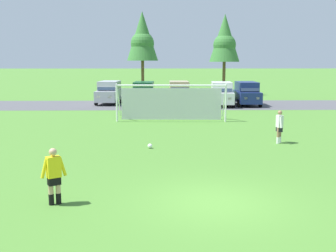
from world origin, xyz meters
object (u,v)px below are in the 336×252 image
soccer_ball (150,146)px  soccer_goal (171,101)px  parked_car_slot_far_left (109,92)px  parked_car_slot_center_right (247,93)px  referee (54,176)px  player_defender_far (279,127)px  parked_car_slot_left (144,93)px  parked_car_slot_center (222,94)px  parked_car_slot_center_left (179,92)px

soccer_ball → soccer_goal: bearing=82.3°
soccer_goal → parked_car_slot_far_left: bearing=117.2°
soccer_ball → parked_car_slot_center_right: (8.46, 18.54, 1.00)m
soccer_goal → referee: size_ratio=4.57×
player_defender_far → parked_car_slot_left: parked_car_slot_left is taller
parked_car_slot_left → parked_car_slot_center: 7.13m
referee → parked_car_slot_center_left: bearing=80.0°
soccer_goal → parked_car_slot_far_left: (-5.62, 10.94, -0.18)m
parked_car_slot_center_left → soccer_ball: bearing=-96.6°
soccer_ball → parked_car_slot_center_right: parked_car_slot_center_right is taller
player_defender_far → parked_car_slot_center_right: 17.55m
soccer_ball → parked_car_slot_center_right: bearing=65.5°
parked_car_slot_center_left → parked_car_slot_left: bearing=-162.4°
parked_car_slot_far_left → parked_car_slot_center_left: size_ratio=1.02×
parked_car_slot_left → player_defender_far: bearing=-67.2°
parked_car_slot_center_right → parked_car_slot_center_left: bearing=168.5°
parked_car_slot_left → parked_car_slot_center: size_ratio=0.99×
player_defender_far → parked_car_slot_center_left: parked_car_slot_center_left is taller
player_defender_far → parked_car_slot_left: size_ratio=0.35×
parked_car_slot_center_left → parked_car_slot_center: same height
player_defender_far → referee: bearing=-136.0°
player_defender_far → parked_car_slot_center: (-0.32, 17.05, 0.29)m
soccer_ball → parked_car_slot_center: (6.09, 18.16, 1.00)m
soccer_goal → parked_car_slot_center: bearing=61.5°
soccer_goal → parked_car_slot_left: 9.76m
parked_car_slot_far_left → parked_car_slot_left: bearing=-23.3°
parked_car_slot_far_left → parked_car_slot_center: 10.65m
parked_car_slot_center_left → player_defender_far: bearing=-77.5°
player_defender_far → parked_car_slot_center: parked_car_slot_center is taller
soccer_ball → soccer_goal: 9.41m
parked_car_slot_center_left → parked_car_slot_center_right: bearing=-11.5°
parked_car_slot_far_left → parked_car_slot_center_right: (12.83, -1.65, 0.00)m
soccer_ball → soccer_goal: soccer_goal is taller
parked_car_slot_left → parked_car_slot_center_left: same height
player_defender_far → parked_car_slot_center_left: (-4.13, 18.68, 0.29)m
parked_car_slot_left → parked_car_slot_center_right: same height
referee → parked_car_slot_left: (1.51, 26.25, 0.29)m
parked_car_slot_left → parked_car_slot_center_left: 3.46m
referee → parked_car_slot_far_left: bearing=93.8°
soccer_ball → parked_car_slot_center_left: bearing=83.4°
referee → player_defender_far: size_ratio=1.00×
player_defender_far → parked_car_slot_far_left: parked_car_slot_far_left is taller
parked_car_slot_far_left → parked_car_slot_center_right: size_ratio=1.02×
parked_car_slot_far_left → parked_car_slot_center_right: 12.94m
player_defender_far → soccer_ball: bearing=-170.1°
soccer_goal → parked_car_slot_center_left: bearing=84.4°
parked_car_slot_left → parked_car_slot_center_right: size_ratio=1.01×
parked_car_slot_center_left → parked_car_slot_center_right: same height
soccer_ball → player_defender_far: 6.54m
parked_car_slot_far_left → soccer_goal: bearing=-62.8°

